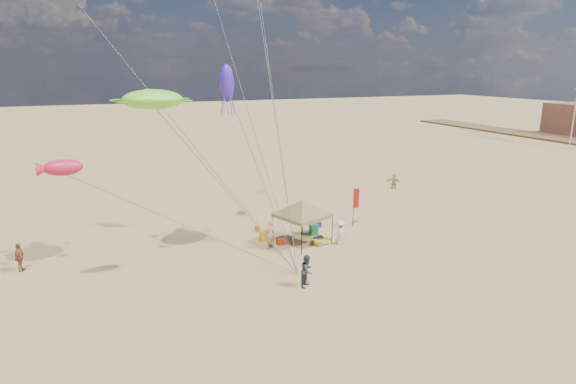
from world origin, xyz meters
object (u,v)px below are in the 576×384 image
feather_flag (356,201)px  person_near_b (307,271)px  canopy_tent (302,202)px  chair_yellow (264,236)px  chair_green (314,229)px  lamp_north (575,107)px  cooler_red (281,242)px  beach_cart (320,241)px  person_near_c (340,233)px  person_far_a (19,257)px  cooler_blue (317,224)px  person_near_a (270,234)px  person_far_c (394,181)px

feather_flag → person_near_b: bearing=-134.7°
canopy_tent → chair_yellow: size_ratio=7.32×
canopy_tent → chair_green: (1.45, 1.28, -2.43)m
feather_flag → lamp_north: size_ratio=0.34×
cooler_red → beach_cart: (2.31, -0.99, 0.01)m
canopy_tent → person_near_c: canopy_tent is taller
feather_flag → person_far_a: size_ratio=1.70×
canopy_tent → person_far_a: size_ratio=3.13×
lamp_north → feather_flag: bearing=-158.0°
feather_flag → cooler_red: feather_flag is taller
chair_yellow → lamp_north: bearing=19.8°
cooler_red → beach_cart: 2.51m
cooler_blue → chair_green: size_ratio=0.77×
person_near_a → beach_cart: bearing=154.7°
chair_green → person_near_c: person_near_c is taller
chair_green → person_near_a: 3.85m
person_far_a → lamp_north: (69.29, 18.95, 4.70)m
lamp_north → canopy_tent: bearing=-158.2°
feather_flag → person_near_c: size_ratio=1.75×
chair_green → person_far_a: 17.50m
feather_flag → person_far_c: size_ratio=1.91×
cooler_blue → beach_cart: size_ratio=0.60×
feather_flag → person_near_c: feather_flag is taller
chair_yellow → person_far_c: person_far_c is taller
feather_flag → chair_green: feather_flag is taller
canopy_tent → feather_flag: (4.92, 1.70, -0.90)m
cooler_blue → person_near_c: person_near_c is taller
cooler_red → person_near_b: 6.18m
feather_flag → person_far_c: bearing=41.3°
chair_green → person_near_b: size_ratio=0.41×
chair_yellow → chair_green: bearing=-1.6°
person_near_a → person_far_c: size_ratio=1.27×
person_near_a → person_near_c: person_near_a is taller
beach_cart → chair_yellow: bearing=147.7°
chair_yellow → person_far_a: size_ratio=0.43×
person_near_b → cooler_red: bearing=38.4°
person_far_c → cooler_blue: bearing=-99.8°
person_near_a → lamp_north: bearing=-173.1°
chair_yellow → lamp_north: lamp_north is taller
cooler_red → beach_cart: bearing=-23.2°
cooler_red → chair_yellow: (-0.80, 0.97, 0.16)m
cooler_red → cooler_blue: same height
person_near_a → person_far_c: (15.98, 9.47, -0.19)m
beach_cart → person_near_a: size_ratio=0.49×
canopy_tent → person_near_b: size_ratio=2.99×
cooler_blue → person_far_c: 13.43m
person_near_c → canopy_tent: bearing=-21.0°
lamp_north → person_near_c: bearing=-156.4°
beach_cart → person_far_c: 16.32m
feather_flag → cooler_red: size_ratio=5.17×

